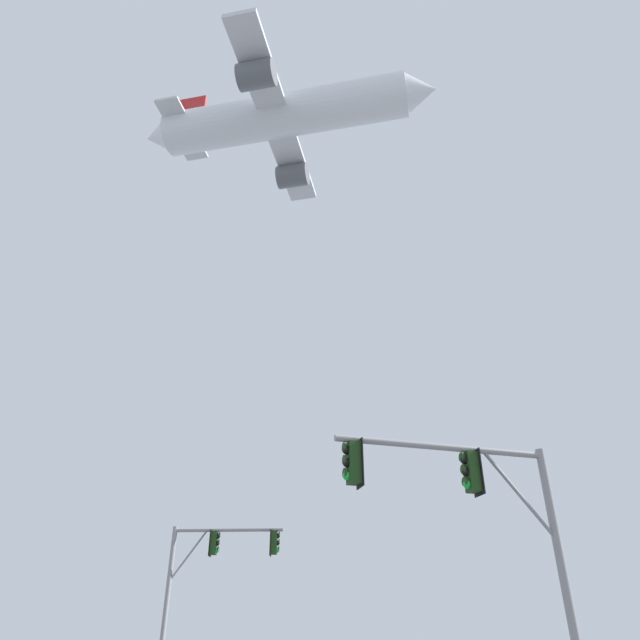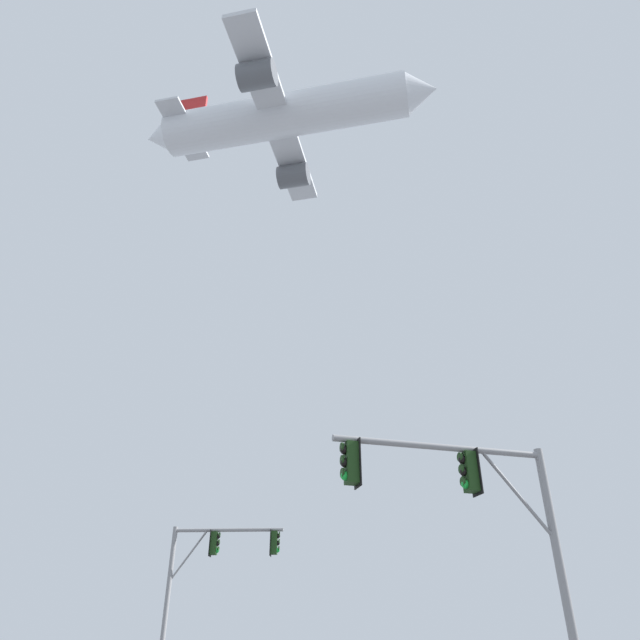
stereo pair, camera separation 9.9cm
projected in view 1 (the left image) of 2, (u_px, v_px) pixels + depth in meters
signal_pole_near at (480, 508)px, 12.76m from camera, size 5.19×1.19×5.84m
signal_pole_far at (209, 566)px, 23.66m from camera, size 4.68×0.86×6.09m
airplane at (284, 116)px, 58.89m from camera, size 30.52×23.57×8.42m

